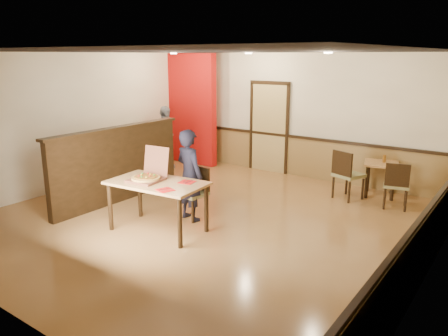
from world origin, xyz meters
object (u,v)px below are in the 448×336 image
object	(u,v)px
main_table	(157,189)
diner_chair	(195,190)
side_chair_left	(346,173)
condiment	(384,159)
side_table	(381,171)
pizza_box	(148,176)
diner	(189,175)
passerby	(165,138)
side_chair_right	(397,184)

from	to	relation	value
main_table	diner_chair	xyz separation A→B (m)	(0.08, 0.83, -0.23)
side_chair_left	condiment	distance (m)	0.87
side_table	main_table	bearing A→B (deg)	-120.87
diner_chair	pizza_box	size ratio (longest dim) A/B	1.45
diner	passerby	xyz separation A→B (m)	(-2.69, 2.28, -0.00)
side_chair_right	diner	bearing A→B (deg)	29.91
pizza_box	diner_chair	bearing A→B (deg)	66.49
passerby	condiment	world-z (taller)	passerby
main_table	side_table	bearing A→B (deg)	53.67
side_table	passerby	bearing A→B (deg)	-169.31
side_chair_left	condiment	world-z (taller)	side_chair_left
diner_chair	side_table	world-z (taller)	diner_chair
side_table	side_chair_right	bearing A→B (deg)	-52.80
side_table	condiment	world-z (taller)	condiment
diner_chair	condiment	xyz separation A→B (m)	(2.28, 3.12, 0.28)
passerby	side_table	bearing A→B (deg)	-100.10
condiment	side_chair_right	bearing A→B (deg)	-56.82
passerby	main_table	bearing A→B (deg)	-159.60
pizza_box	side_table	bearing A→B (deg)	51.13
pizza_box	side_chair_right	bearing A→B (deg)	41.77
side_table	pizza_box	distance (m)	4.67
main_table	condiment	world-z (taller)	condiment
diner_chair	pizza_box	world-z (taller)	pizza_box
main_table	side_table	xyz separation A→B (m)	(2.33, 3.90, -0.19)
side_table	condiment	distance (m)	0.25
diner_chair	side_chair_left	size ratio (longest dim) A/B	0.90
side_chair_left	passerby	xyz separation A→B (m)	(-4.46, -0.31, 0.25)
diner_chair	condiment	size ratio (longest dim) A/B	5.95
side_chair_right	pizza_box	world-z (taller)	pizza_box
pizza_box	condiment	size ratio (longest dim) A/B	4.10
main_table	diner	size ratio (longest dim) A/B	1.02
pizza_box	side_chair_left	bearing A→B (deg)	52.10
side_chair_left	diner	size ratio (longest dim) A/B	0.62
side_chair_left	diner	world-z (taller)	diner
diner_chair	condiment	distance (m)	3.87
condiment	pizza_box	bearing A→B (deg)	-122.65
diner_chair	main_table	bearing A→B (deg)	-89.75
diner	main_table	bearing A→B (deg)	94.13
main_table	side_chair_left	distance (m)	3.78
diner_chair	side_table	xyz separation A→B (m)	(2.25, 3.07, 0.03)
side_chair_right	diner	size ratio (longest dim) A/B	0.56
main_table	side_chair_left	size ratio (longest dim) A/B	1.64
pizza_box	diner	bearing A→B (deg)	63.15
side_table	condiment	size ratio (longest dim) A/B	5.28
side_chair_left	side_table	xyz separation A→B (m)	(0.47, 0.62, -0.02)
side_chair_right	pizza_box	distance (m)	4.47
diner	condiment	distance (m)	3.98
main_table	passerby	bearing A→B (deg)	125.73
diner	passerby	size ratio (longest dim) A/B	1.00
diner	passerby	bearing A→B (deg)	-29.20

